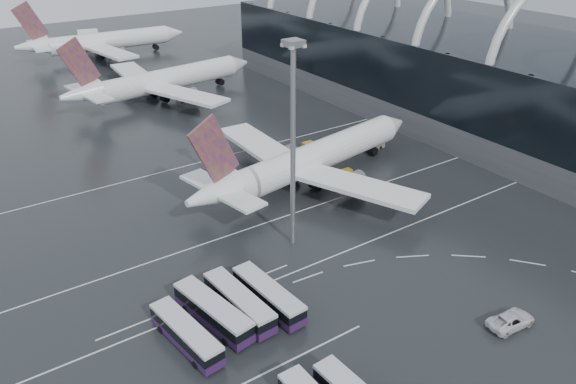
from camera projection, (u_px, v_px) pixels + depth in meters
ground at (340, 244)px, 86.61m from camera, size 420.00×420.00×0.00m
terminal at (498, 81)px, 127.03m from camera, size 42.00×160.00×34.90m
lane_marking_near at (349, 250)px, 85.15m from camera, size 120.00×0.25×0.01m
lane_marking_mid at (296, 213)px, 95.41m from camera, size 120.00×0.25×0.01m
lane_marking_far at (218, 158)px, 115.93m from camera, size 120.00×0.25×0.01m
bus_bay_line_south at (264, 373)px, 62.85m from camera, size 28.00×0.25×0.01m
bus_bay_line_north at (200, 299)px, 74.58m from camera, size 28.00×0.25×0.01m
airliner_main at (308, 161)px, 103.08m from camera, size 55.80×48.33×18.94m
airliner_gate_b at (161, 81)px, 148.10m from camera, size 56.13×50.01×19.49m
airliner_gate_c at (101, 42)px, 189.17m from camera, size 56.02×51.71×19.98m
bus_row_near_a at (186, 334)px, 66.20m from camera, size 4.15×12.49×3.02m
bus_row_near_b at (213, 311)px, 69.65m from camera, size 4.92×13.34×3.21m
bus_row_near_c at (239, 302)px, 71.36m from camera, size 3.66×12.94×3.15m
bus_row_near_d at (268, 295)px, 72.65m from camera, size 3.62×12.76×3.11m
van_curve_a at (511, 320)px, 69.53m from camera, size 6.71×3.59×1.79m
floodlight_mast at (293, 124)px, 78.06m from camera, size 2.39×2.39×31.12m
gse_cart_belly_a at (345, 173)px, 107.79m from camera, size 2.47×1.46×1.35m
gse_cart_belly_b at (349, 150)px, 117.74m from camera, size 2.24×1.32×1.22m
gse_cart_belly_c at (284, 179)px, 105.68m from camera, size 1.91×1.13×1.04m
gse_cart_belly_d at (379, 145)px, 120.42m from camera, size 2.42×1.43×1.32m
gse_cart_belly_e at (308, 145)px, 120.25m from camera, size 2.42×1.43×1.32m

